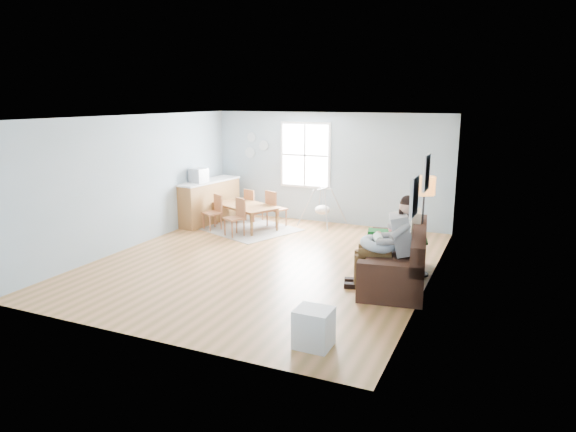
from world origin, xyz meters
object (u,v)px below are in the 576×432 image
at_px(sofa, 398,263).
at_px(toddler, 395,232).
at_px(dining_table, 245,216).
at_px(counter, 209,201).
at_px(chair_se, 237,215).
at_px(chair_nw, 252,203).
at_px(storage_cube, 313,328).
at_px(chair_sw, 215,210).
at_px(chair_ne, 274,207).
at_px(baby_swing, 323,209).
at_px(father, 390,239).
at_px(monitor, 199,175).
at_px(floor_lamp, 424,194).

bearing_deg(sofa, toddler, 119.56).
xyz_separation_m(dining_table, counter, (-1.10, 0.17, 0.25)).
relative_size(sofa, chair_se, 2.85).
bearing_deg(chair_nw, storage_cube, -55.86).
height_order(chair_se, chair_nw, chair_se).
height_order(toddler, chair_sw, toddler).
bearing_deg(chair_nw, chair_se, -75.90).
distance_m(storage_cube, chair_ne, 6.13).
relative_size(chair_sw, baby_swing, 0.76).
relative_size(toddler, counter, 0.50).
bearing_deg(storage_cube, chair_nw, 124.14).
xyz_separation_m(father, baby_swing, (-2.42, 3.49, -0.41)).
relative_size(chair_nw, baby_swing, 0.75).
height_order(toddler, chair_ne, toddler).
bearing_deg(toddler, dining_table, 153.81).
relative_size(chair_sw, chair_nw, 1.00).
bearing_deg(counter, storage_cube, -47.08).
bearing_deg(chair_sw, chair_nw, 68.28).
bearing_deg(father, baby_swing, 124.70).
distance_m(sofa, chair_se, 4.21).
bearing_deg(father, counter, 152.34).
distance_m(storage_cube, counter, 6.98).
distance_m(father, dining_table, 4.78).
distance_m(storage_cube, dining_table, 6.14).
height_order(dining_table, chair_nw, chair_nw).
bearing_deg(monitor, floor_lamp, -15.32).
height_order(sofa, chair_ne, sofa).
relative_size(chair_ne, monitor, 2.11).
bearing_deg(sofa, chair_nw, 146.27).
height_order(father, chair_ne, father).
relative_size(chair_sw, chair_ne, 0.93).
distance_m(sofa, chair_ne, 4.35).
xyz_separation_m(floor_lamp, chair_ne, (-3.80, 2.08, -0.94)).
bearing_deg(chair_nw, dining_table, -76.35).
xyz_separation_m(sofa, chair_nw, (-4.28, 2.86, 0.13)).
bearing_deg(dining_table, baby_swing, 56.78).
relative_size(storage_cube, dining_table, 0.31).
xyz_separation_m(sofa, monitor, (-5.25, 1.98, 0.90)).
bearing_deg(chair_sw, dining_table, 32.76).
height_order(storage_cube, monitor, monitor).
bearing_deg(dining_table, monitor, -144.89).
relative_size(storage_cube, chair_se, 0.58).
xyz_separation_m(chair_ne, baby_swing, (1.01, 0.60, -0.09)).
bearing_deg(floor_lamp, storage_cube, -103.11).
distance_m(dining_table, chair_ne, 0.74).
relative_size(monitor, baby_swing, 0.39).
xyz_separation_m(father, floor_lamp, (0.37, 0.81, 0.62)).
bearing_deg(chair_se, counter, 146.19).
relative_size(sofa, father, 1.57).
bearing_deg(toddler, chair_nw, 147.50).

